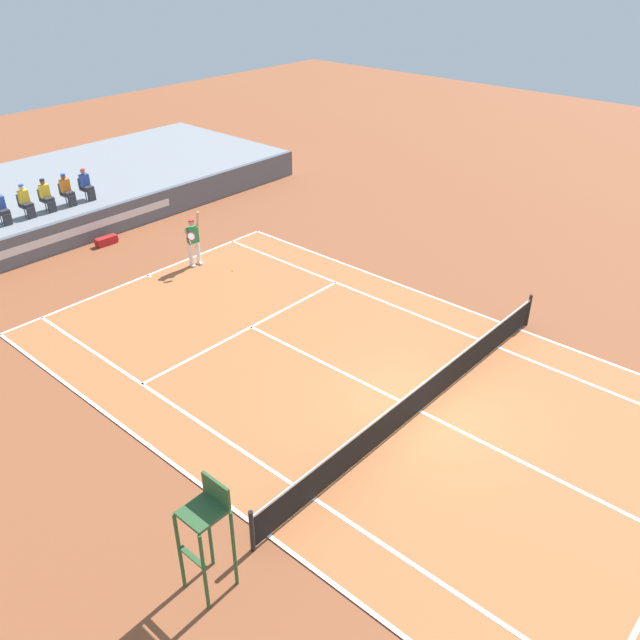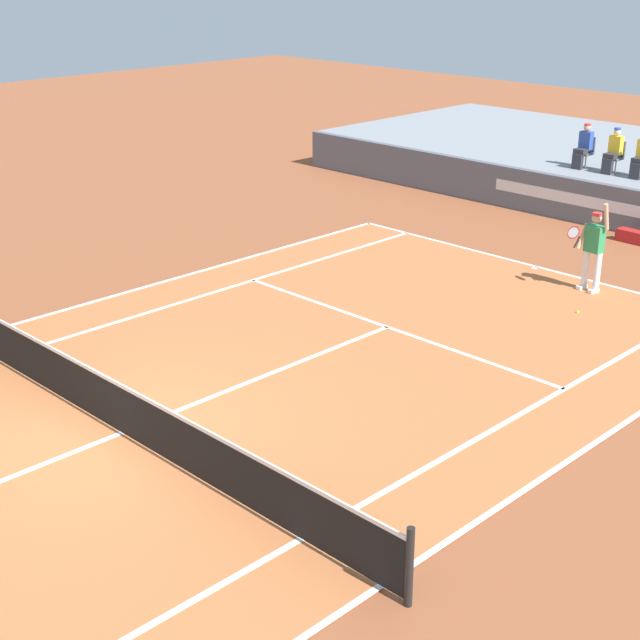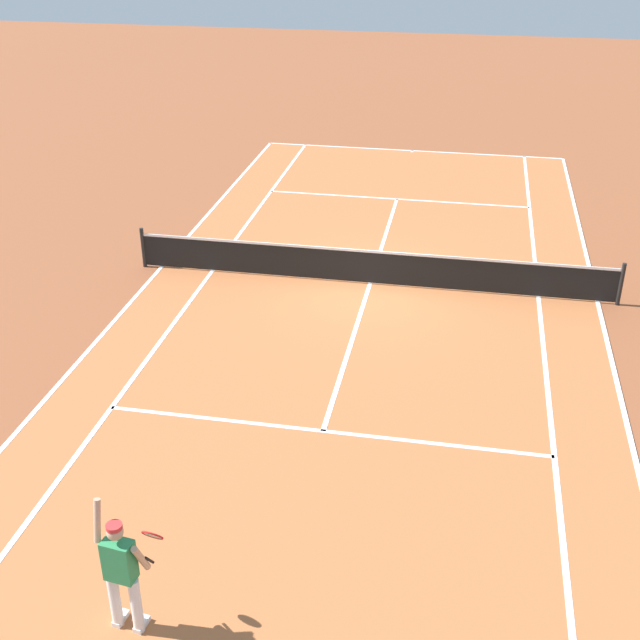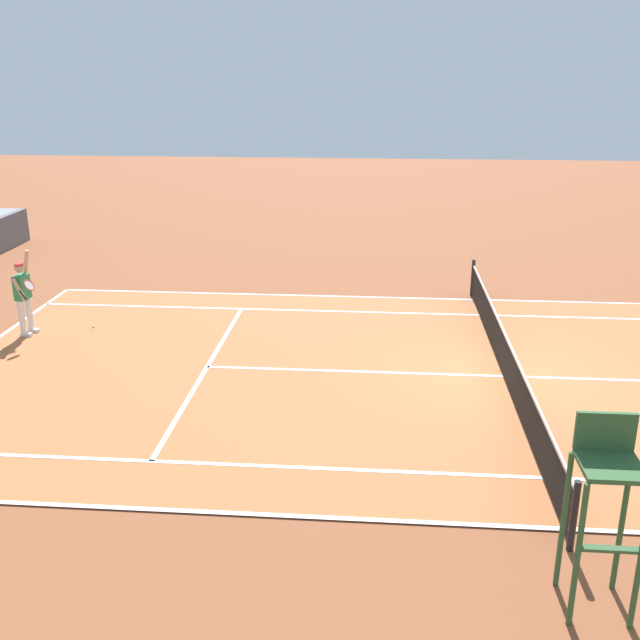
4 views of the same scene
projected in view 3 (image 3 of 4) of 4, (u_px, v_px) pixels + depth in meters
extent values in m
plane|color=brown|center=(370.00, 285.00, 20.63)|extent=(80.00, 80.00, 0.00)
cube|color=#B76638|center=(370.00, 284.00, 20.63)|extent=(10.98, 23.78, 0.02)
cube|color=white|center=(412.00, 151.00, 30.95)|extent=(10.98, 0.10, 0.01)
cube|color=white|center=(598.00, 302.00, 19.71)|extent=(0.10, 23.78, 0.01)
cube|color=white|center=(162.00, 267.00, 21.53)|extent=(0.10, 23.78, 0.01)
cube|color=white|center=(538.00, 297.00, 19.94)|extent=(0.10, 23.78, 0.01)
cube|color=white|center=(212.00, 271.00, 21.30)|extent=(0.10, 23.78, 0.01)
cube|color=white|center=(323.00, 431.00, 15.06)|extent=(8.22, 0.10, 0.01)
cube|color=white|center=(397.00, 199.00, 26.18)|extent=(8.22, 0.10, 0.01)
cube|color=white|center=(370.00, 284.00, 20.62)|extent=(0.10, 12.80, 0.01)
cube|color=white|center=(412.00, 151.00, 30.86)|extent=(0.10, 0.20, 0.01)
cylinder|color=black|center=(621.00, 284.00, 19.40)|extent=(0.10, 0.10, 1.07)
cylinder|color=black|center=(143.00, 248.00, 21.36)|extent=(0.10, 0.10, 1.07)
cube|color=black|center=(371.00, 267.00, 20.41)|extent=(11.78, 0.02, 0.84)
cube|color=white|center=(371.00, 251.00, 20.21)|extent=(11.78, 0.03, 0.06)
cylinder|color=white|center=(115.00, 600.00, 10.93)|extent=(0.15, 0.15, 0.92)
cylinder|color=white|center=(136.00, 606.00, 10.84)|extent=(0.15, 0.15, 0.92)
cube|color=white|center=(121.00, 619.00, 11.17)|extent=(0.16, 0.29, 0.10)
cube|color=white|center=(142.00, 625.00, 11.08)|extent=(0.16, 0.29, 0.10)
cube|color=#2D8C51|center=(119.00, 560.00, 10.53)|extent=(0.43, 0.29, 0.60)
sphere|color=tan|center=(115.00, 532.00, 10.31)|extent=(0.22, 0.22, 0.22)
cylinder|color=red|center=(114.00, 526.00, 10.27)|extent=(0.21, 0.21, 0.06)
cylinder|color=tan|center=(97.00, 520.00, 10.37)|extent=(0.12, 0.22, 0.61)
cylinder|color=tan|center=(141.00, 558.00, 10.53)|extent=(0.13, 0.34, 0.56)
cylinder|color=black|center=(149.00, 560.00, 10.68)|extent=(0.06, 0.19, 0.25)
torus|color=red|center=(152.00, 535.00, 10.72)|extent=(0.33, 0.23, 0.26)
cylinder|color=silver|center=(152.00, 535.00, 10.72)|extent=(0.29, 0.19, 0.22)
sphere|color=#D1E533|center=(131.00, 546.00, 12.43)|extent=(0.07, 0.07, 0.07)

